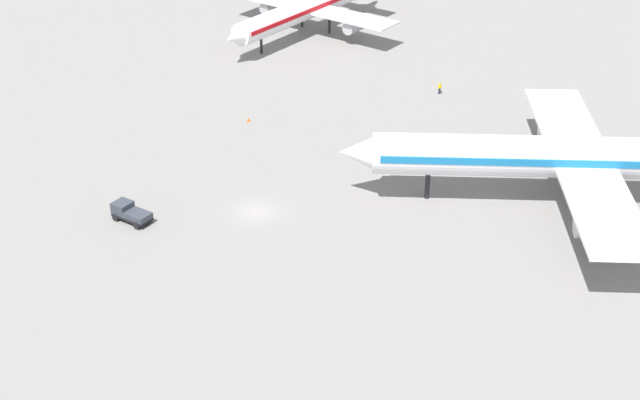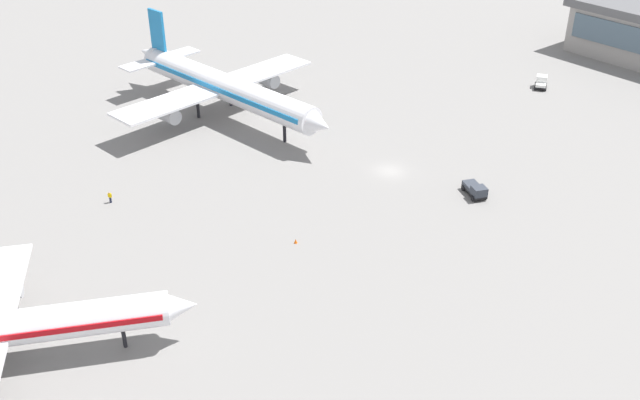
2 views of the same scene
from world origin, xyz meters
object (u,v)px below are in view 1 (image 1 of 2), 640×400
(airplane_taxiing, at_px, (307,8))
(ground_crew_worker, at_px, (440,88))
(safety_cone_near_gate, at_px, (249,119))
(airplane_at_gate, at_px, (569,157))
(pushback_tractor, at_px, (130,212))

(airplane_taxiing, distance_m, ground_crew_worker, 32.07)
(airplane_taxiing, xyz_separation_m, safety_cone_near_gate, (-1.20, -35.88, -3.99))
(airplane_at_gate, bearing_deg, pushback_tractor, 7.83)
(pushback_tractor, xyz_separation_m, ground_crew_worker, (30.60, 40.80, -0.12))
(safety_cone_near_gate, bearing_deg, airplane_taxiing, 88.08)
(airplane_taxiing, height_order, ground_crew_worker, airplane_taxiing)
(pushback_tractor, height_order, safety_cone_near_gate, pushback_tractor)
(airplane_at_gate, xyz_separation_m, ground_crew_worker, (-15.33, 28.50, -4.63))
(airplane_taxiing, distance_m, pushback_tractor, 63.39)
(airplane_at_gate, distance_m, safety_cone_near_gate, 42.51)
(ground_crew_worker, bearing_deg, airplane_taxiing, -177.69)
(airplane_at_gate, bearing_deg, safety_cone_near_gate, -27.50)
(airplane_taxiing, bearing_deg, pushback_tractor, 20.25)
(airplane_taxiing, xyz_separation_m, ground_crew_worker, (23.03, -22.05, -3.44))
(airplane_taxiing, relative_size, safety_cone_near_gate, 59.79)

